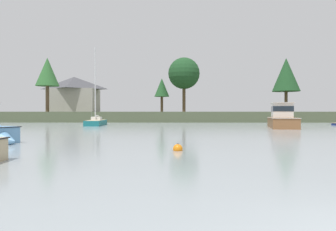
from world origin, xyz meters
TOP-DOWN VIEW (x-y plane):
  - far_shore_bank at (0.00, 81.02)m, footprint 184.81×41.78m
  - sailboat_teal at (-15.52, 46.22)m, footprint 2.77×8.61m
  - cruiser_wood at (11.02, 39.00)m, footprint 5.03×10.39m
  - mooring_buoy_orange at (-3.33, 12.30)m, footprint 0.52×0.52m
  - shore_tree_left_mid at (-6.26, 80.49)m, footprint 3.90×3.90m
  - shore_tree_center at (-0.58, 78.08)m, footprint 7.96×7.96m
  - shore_tree_inland_c at (-29.40, 62.58)m, footprint 4.79×4.79m
  - shore_tree_far_left at (25.52, 79.09)m, footprint 6.96×6.96m
  - cottage_behind_trees at (-28.17, 77.02)m, footprint 12.15×9.20m

SIDE VIEW (x-z plane):
  - mooring_buoy_orange at x=-3.33m, z-range -0.19..0.38m
  - sailboat_teal at x=-15.52m, z-range -6.08..6.60m
  - cruiser_wood at x=11.02m, z-range -2.22..3.72m
  - far_shore_bank at x=0.00m, z-range 0.00..2.17m
  - cottage_behind_trees at x=-28.17m, z-range 2.33..11.10m
  - shore_tree_left_mid at x=-6.26m, z-range 4.03..12.77m
  - shore_tree_inland_c at x=-29.40m, z-range 4.72..15.91m
  - shore_tree_far_left at x=25.52m, z-range 4.72..18.47m
  - shore_tree_center at x=-0.58m, z-range 5.00..18.73m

